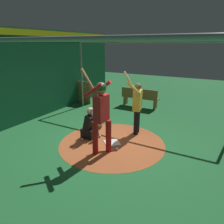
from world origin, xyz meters
TOP-DOWN VIEW (x-y plane):
  - ground_plane at (0.00, 0.00)m, footprint 27.23×27.23m
  - dirt_circle at (0.00, 0.00)m, footprint 3.03×3.03m
  - home_plate at (0.00, 0.00)m, footprint 0.59×0.59m
  - batter at (0.03, -0.61)m, footprint 0.68×0.49m
  - catcher at (-0.76, 0.02)m, footprint 0.58×0.40m
  - visitor at (0.33, 0.99)m, footprint 0.55×0.55m
  - back_wall at (-3.70, 0.00)m, footprint 0.23×11.23m
  - cage_frame at (0.00, 0.00)m, footprint 6.15×5.41m
  - bat_rack at (-3.46, 3.11)m, footprint 1.06×0.20m
  - bench at (-0.70, 3.82)m, footprint 1.69×0.36m
  - baseball_0 at (-0.86, -0.29)m, footprint 0.07×0.07m
  - baseball_1 at (0.33, -0.32)m, footprint 0.07×0.07m
  - baseball_2 at (-0.52, 0.16)m, footprint 0.07×0.07m

SIDE VIEW (x-z plane):
  - ground_plane at x=0.00m, z-range 0.00..0.00m
  - dirt_circle at x=0.00m, z-range 0.00..0.01m
  - home_plate at x=0.00m, z-range 0.01..0.02m
  - baseball_0 at x=-0.86m, z-range 0.01..0.08m
  - baseball_1 at x=0.33m, z-range 0.01..0.08m
  - baseball_2 at x=-0.52m, z-range 0.01..0.08m
  - catcher at x=-0.76m, z-range -0.10..0.86m
  - bench at x=-0.70m, z-range 0.02..0.87m
  - bat_rack at x=-3.46m, z-range -0.03..1.02m
  - visitor at x=0.33m, z-range -0.06..1.94m
  - batter at x=0.03m, z-range 0.05..2.26m
  - back_wall at x=-3.70m, z-range 0.01..3.27m
  - cage_frame at x=0.00m, z-range 0.62..3.45m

